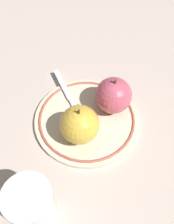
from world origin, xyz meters
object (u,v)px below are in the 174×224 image
at_px(fork, 68,95).
at_px(drinking_glass, 33,207).
at_px(apple_second_whole, 80,125).
at_px(apple_red_whole, 113,95).
at_px(plate, 87,119).

distance_m(fork, drinking_glass, 0.26).
xyz_separation_m(apple_second_whole, drinking_glass, (0.16, -0.05, 0.01)).
bearing_deg(fork, apple_red_whole, 48.82).
height_order(plate, apple_red_whole, apple_red_whole).
relative_size(plate, drinking_glass, 1.96).
xyz_separation_m(apple_red_whole, drinking_glass, (0.24, -0.11, 0.01)).
height_order(plate, drinking_glass, drinking_glass).
xyz_separation_m(plate, apple_red_whole, (-0.04, 0.05, 0.04)).
xyz_separation_m(apple_red_whole, apple_second_whole, (0.08, -0.06, 0.00)).
distance_m(apple_second_whole, fork, 0.11).
height_order(apple_red_whole, apple_second_whole, same).
bearing_deg(apple_second_whole, apple_red_whole, 142.85).
height_order(apple_second_whole, fork, apple_second_whole).
bearing_deg(plate, apple_red_whole, 125.02).
bearing_deg(apple_second_whole, plate, 168.18).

